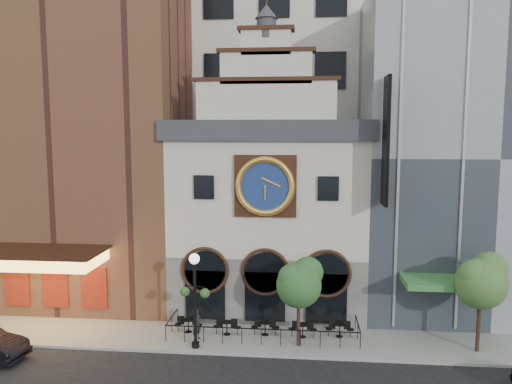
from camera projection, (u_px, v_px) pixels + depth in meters
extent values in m
plane|color=black|center=(259.00, 357.00, 25.92)|extent=(120.00, 120.00, 0.00)
cube|color=gray|center=(263.00, 337.00, 28.38)|extent=(44.00, 5.00, 0.15)
cube|color=#605E5B|center=(270.00, 274.00, 33.57)|extent=(12.00, 8.00, 4.00)
cube|color=silver|center=(270.00, 193.00, 32.91)|extent=(12.00, 8.00, 7.00)
cube|color=#2D3035|center=(270.00, 130.00, 32.42)|extent=(12.60, 8.60, 1.20)
cube|color=black|center=(265.00, 186.00, 28.77)|extent=(3.60, 0.25, 3.60)
cylinder|color=navy|center=(265.00, 186.00, 28.63)|extent=(3.10, 0.12, 3.10)
torus|color=#F2B447|center=(265.00, 186.00, 28.55)|extent=(3.46, 0.36, 3.46)
cylinder|color=#2D3035|center=(266.00, 29.00, 28.18)|extent=(1.10, 1.10, 1.10)
cone|color=#2D3035|center=(266.00, 11.00, 28.06)|extent=(1.30, 1.30, 0.80)
cube|color=brown|center=(90.00, 118.00, 35.51)|extent=(14.00, 12.00, 25.00)
cube|color=#FFBF59|center=(40.00, 259.00, 28.89)|extent=(7.00, 3.40, 0.70)
cube|color=black|center=(39.00, 251.00, 28.84)|extent=(7.40, 3.80, 0.15)
cube|color=maroon|center=(56.00, 287.00, 30.79)|extent=(5.60, 0.15, 2.60)
cube|color=gray|center=(466.00, 155.00, 33.36)|extent=(14.00, 12.00, 20.00)
cube|color=#3A803C|center=(445.00, 282.00, 27.33)|extent=(4.50, 2.40, 0.35)
cube|color=black|center=(386.00, 141.00, 26.93)|extent=(0.18, 1.60, 7.00)
cube|color=silver|center=(280.00, 35.00, 43.29)|extent=(20.00, 16.00, 40.00)
cylinder|color=black|center=(188.00, 320.00, 28.74)|extent=(0.68, 0.68, 0.03)
cylinder|color=black|center=(188.00, 326.00, 28.78)|extent=(0.06, 0.06, 0.72)
cylinder|color=black|center=(227.00, 322.00, 28.39)|extent=(0.68, 0.68, 0.03)
cylinder|color=black|center=(227.00, 328.00, 28.43)|extent=(0.06, 0.06, 0.72)
cylinder|color=black|center=(265.00, 322.00, 28.34)|extent=(0.68, 0.68, 0.03)
cylinder|color=black|center=(265.00, 329.00, 28.38)|extent=(0.06, 0.06, 0.72)
cylinder|color=black|center=(303.00, 325.00, 28.02)|extent=(0.68, 0.68, 0.03)
cylinder|color=black|center=(303.00, 331.00, 28.07)|extent=(0.06, 0.06, 0.72)
cylinder|color=black|center=(340.00, 324.00, 28.08)|extent=(0.68, 0.68, 0.03)
cylinder|color=black|center=(339.00, 330.00, 28.13)|extent=(0.06, 0.06, 0.72)
imported|color=black|center=(197.00, 324.00, 27.68)|extent=(0.69, 0.77, 1.76)
cylinder|color=black|center=(195.00, 305.00, 26.51)|extent=(0.17, 0.17, 4.69)
cylinder|color=black|center=(196.00, 345.00, 26.77)|extent=(0.41, 0.41, 0.28)
sphere|color=white|center=(194.00, 259.00, 26.21)|extent=(0.56, 0.56, 0.56)
sphere|color=#2B4F1F|center=(185.00, 292.00, 26.56)|extent=(0.53, 0.53, 0.53)
sphere|color=#2B4F1F|center=(205.00, 293.00, 26.29)|extent=(0.53, 0.53, 0.53)
cylinder|color=#382619|center=(298.00, 322.00, 26.87)|extent=(0.19, 0.19, 2.61)
sphere|color=#255823|center=(299.00, 285.00, 26.62)|extent=(2.43, 2.43, 2.43)
sphere|color=#255823|center=(308.00, 272.00, 26.77)|extent=(1.68, 1.68, 1.68)
sphere|color=#255823|center=(292.00, 278.00, 26.41)|extent=(1.49, 1.49, 1.49)
cylinder|color=#382619|center=(478.00, 325.00, 26.16)|extent=(0.20, 0.20, 2.85)
sphere|color=#3C6829|center=(481.00, 284.00, 25.89)|extent=(2.65, 2.65, 2.65)
sphere|color=#3C6829|center=(489.00, 269.00, 26.06)|extent=(1.83, 1.83, 1.83)
sphere|color=#3C6829|center=(474.00, 275.00, 25.67)|extent=(1.63, 1.63, 1.63)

